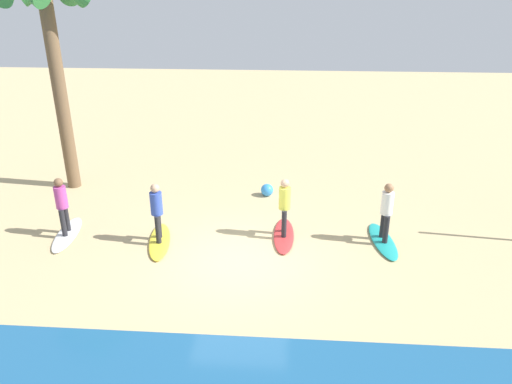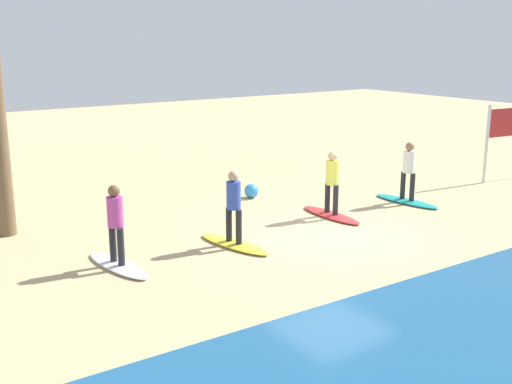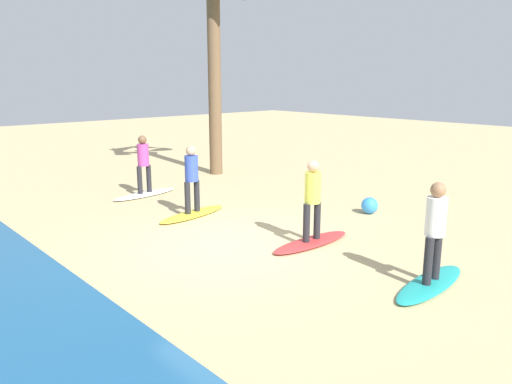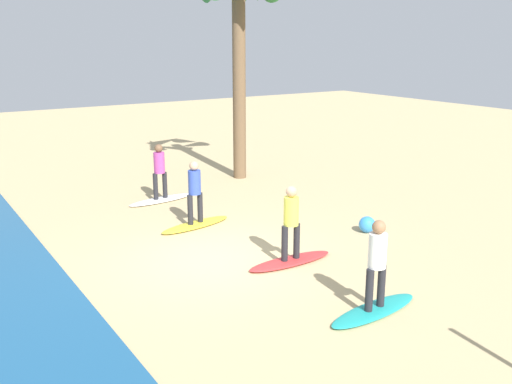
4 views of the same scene
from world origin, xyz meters
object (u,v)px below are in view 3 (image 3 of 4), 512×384
at_px(surfboard_red, 311,242).
at_px(beach_ball, 370,206).
at_px(surfboard_yellow, 193,214).
at_px(surfer_teal, 435,225).
at_px(surfer_red, 313,195).
at_px(surfer_white, 143,160).
at_px(surfboard_white, 145,194).
at_px(surfboard_teal, 430,284).
at_px(surfer_yellow, 192,174).

xyz_separation_m(surfboard_red, beach_ball, (0.61, -2.82, 0.16)).
xyz_separation_m(surfboard_red, surfboard_yellow, (3.38, 0.58, 0.00)).
relative_size(surfer_teal, surfer_red, 1.00).
relative_size(surfer_red, surfer_white, 1.00).
xyz_separation_m(surfboard_yellow, beach_ball, (-2.77, -3.40, 0.16)).
relative_size(surfer_teal, surfboard_white, 0.78).
bearing_deg(surfer_white, surfboard_white, 0.00).
relative_size(surfboard_teal, surfboard_white, 1.00).
bearing_deg(beach_ball, surfer_teal, 138.30).
bearing_deg(surfboard_white, surfer_white, -0.00).
height_order(surfer_red, surfer_yellow, same).
bearing_deg(surfer_yellow, surfboard_red, -170.31).
relative_size(surfer_red, beach_ball, 3.98).
bearing_deg(surfboard_white, beach_ball, 112.74).
relative_size(surfer_yellow, surfer_white, 1.00).
height_order(surfer_white, beach_ball, surfer_white).
height_order(surfer_yellow, surfboard_white, surfer_yellow).
xyz_separation_m(surfboard_red, surfer_white, (6.06, 0.37, 0.99)).
bearing_deg(surfer_teal, surfer_white, 1.56).
bearing_deg(surfboard_teal, surfboard_white, -94.25).
bearing_deg(surfer_white, surfboard_red, -176.53).
xyz_separation_m(surfboard_red, surfer_red, (0.00, 0.00, 0.99)).
distance_m(surfer_red, beach_ball, 3.01).
bearing_deg(surfboard_white, surfboard_red, 85.86).
relative_size(surfer_teal, surfer_yellow, 1.00).
bearing_deg(surfboard_teal, surfboard_yellow, -91.60).
distance_m(surfboard_teal, surfer_white, 8.82).
height_order(surfer_red, surfboard_white, surfer_red).
relative_size(surfer_red, surfboard_yellow, 0.78).
bearing_deg(surfer_white, surfboard_yellow, 175.56).
bearing_deg(surfer_red, surfboard_teal, 177.27).
distance_m(surfboard_teal, surfer_teal, 0.99).
relative_size(surfboard_teal, surfer_white, 1.28).
height_order(surfer_yellow, surfer_white, same).
relative_size(surfboard_red, surfboard_white, 1.00).
height_order(surfer_teal, beach_ball, surfer_teal).
height_order(surfboard_teal, surfer_yellow, surfer_yellow).
bearing_deg(surfer_red, surfer_white, 3.47).
bearing_deg(surfer_red, surfer_teal, 177.27).
distance_m(surfboard_yellow, surfboard_white, 2.69).
xyz_separation_m(surfer_red, surfer_yellow, (3.38, 0.58, 0.00)).
bearing_deg(surfboard_teal, surfboard_red, -98.54).
bearing_deg(beach_ball, surfboard_white, 30.35).
height_order(surfboard_teal, surfboard_yellow, same).
relative_size(surfer_teal, beach_ball, 3.98).
relative_size(surfer_red, surfboard_white, 0.78).
bearing_deg(surfer_yellow, beach_ball, -129.13).
bearing_deg(surfboard_yellow, surfer_red, 88.88).
bearing_deg(surfboard_red, surfboard_teal, 86.90).
bearing_deg(surfer_red, surfboard_white, 3.47).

